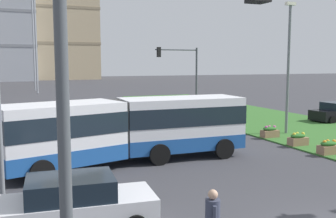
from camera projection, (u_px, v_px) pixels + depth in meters
articulated_bus at (129, 129)px, 18.44m from camera, size 12.01×4.08×3.00m
car_white_van at (75, 205)px, 10.98m from camera, size 4.54×2.33×1.58m
car_maroon_sedan at (45, 123)px, 25.90m from camera, size 4.60×2.48×1.58m
flower_planter_2 at (329, 147)px, 20.10m from camera, size 1.10×0.56×0.74m
flower_planter_3 at (298, 139)px, 22.22m from camera, size 1.10×0.56×0.74m
flower_planter_4 at (270, 132)px, 24.63m from camera, size 1.10×0.56×0.74m
traffic_light_near_left at (137, 95)px, 5.08m from camera, size 3.14×0.28×6.38m
traffic_light_far_right at (183, 70)px, 32.55m from camera, size 3.77×0.28×5.99m
streetlight_median at (288, 63)px, 25.57m from camera, size 0.70×0.28×8.61m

